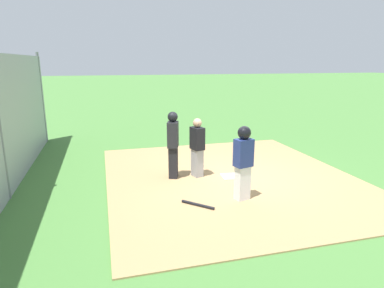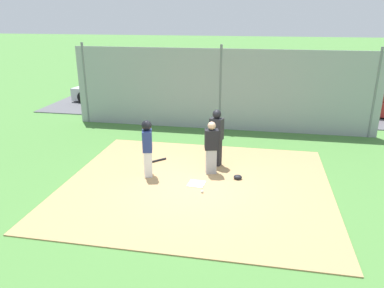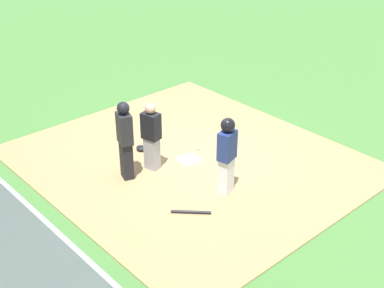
% 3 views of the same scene
% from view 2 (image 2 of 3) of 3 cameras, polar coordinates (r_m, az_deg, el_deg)
% --- Properties ---
extents(ground_plane, '(140.00, 140.00, 0.00)m').
position_cam_2_polar(ground_plane, '(10.28, 0.69, -6.32)').
color(ground_plane, '#477A38').
extents(dirt_infield, '(7.20, 6.40, 0.03)m').
position_cam_2_polar(dirt_infield, '(10.27, 0.69, -6.25)').
color(dirt_infield, '#A88456').
rests_on(dirt_infield, ground_plane).
extents(home_plate, '(0.48, 0.48, 0.02)m').
position_cam_2_polar(home_plate, '(10.26, 0.69, -6.12)').
color(home_plate, white).
rests_on(home_plate, dirt_infield).
extents(catcher, '(0.43, 0.34, 1.56)m').
position_cam_2_polar(catcher, '(10.68, 2.99, -0.47)').
color(catcher, '#9E9EA3').
rests_on(catcher, dirt_infield).
extents(umpire, '(0.44, 0.37, 1.75)m').
position_cam_2_polar(umpire, '(11.23, 3.76, 1.16)').
color(umpire, black).
rests_on(umpire, dirt_infield).
extents(runner, '(0.35, 0.43, 1.66)m').
position_cam_2_polar(runner, '(10.50, -6.87, -0.12)').
color(runner, silver).
rests_on(runner, dirt_infield).
extents(baseball_bat, '(0.59, 0.59, 0.06)m').
position_cam_2_polar(baseball_bat, '(11.79, -5.66, -2.60)').
color(baseball_bat, black).
rests_on(baseball_bat, dirt_infield).
extents(catcher_mask, '(0.24, 0.20, 0.12)m').
position_cam_2_polar(catcher_mask, '(10.62, 7.04, -5.05)').
color(catcher_mask, black).
rests_on(catcher_mask, dirt_infield).
extents(baseball, '(0.07, 0.07, 0.07)m').
position_cam_2_polar(baseball, '(9.79, 1.59, -7.29)').
color(baseball, white).
rests_on(baseball, dirt_infield).
extents(backstop_fence, '(12.00, 0.10, 3.35)m').
position_cam_2_polar(backstop_fence, '(14.83, 4.36, 8.27)').
color(backstop_fence, '#93999E').
rests_on(backstop_fence, ground_plane).
extents(parking_lot, '(18.00, 5.20, 0.04)m').
position_cam_2_polar(parking_lot, '(18.65, 5.51, 5.58)').
color(parking_lot, '#515156').
rests_on(parking_lot, ground_plane).
extents(parked_car_red, '(4.37, 2.27, 1.28)m').
position_cam_2_polar(parked_car_red, '(18.99, 24.87, 5.95)').
color(parked_car_red, maroon).
rests_on(parked_car_red, parking_lot).
extents(parked_car_dark, '(4.34, 2.19, 1.28)m').
position_cam_2_polar(parked_car_dark, '(18.27, 15.26, 6.60)').
color(parked_car_dark, black).
rests_on(parked_car_dark, parking_lot).
extents(parked_car_silver, '(4.38, 2.29, 1.28)m').
position_cam_2_polar(parked_car_silver, '(20.08, -11.72, 8.00)').
color(parked_car_silver, '#B2B2B7').
rests_on(parked_car_silver, parking_lot).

